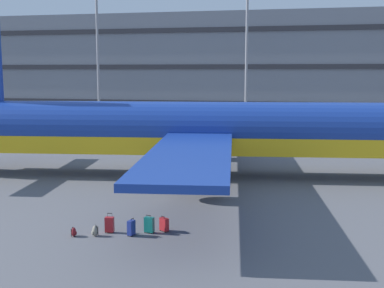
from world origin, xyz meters
name	(u,v)px	position (x,y,z in m)	size (l,w,h in m)	color
ground_plane	(176,177)	(0.00, 0.00, 0.00)	(600.00, 600.00, 0.00)	#5B5B60
terminal_structure	(247,67)	(0.00, 48.51, 8.20)	(141.87, 15.53, 16.39)	slate
airliner	(210,131)	(2.25, 1.07, 3.26)	(43.75, 35.54, 11.21)	navy
light_mast_left	(97,28)	(-20.41, 35.15, 13.67)	(1.80, 0.50, 23.90)	gray
light_mast_center_left	(247,21)	(1.25, 35.15, 14.31)	(1.80, 0.50, 25.15)	gray
suitcase_black	(110,224)	(-0.09, -12.76, 0.40)	(0.42, 0.29, 0.94)	#B21E23
suitcase_red	(149,225)	(1.76, -12.41, 0.41)	(0.49, 0.31, 0.89)	#147266
suitcase_laid_flat	(131,228)	(1.07, -12.97, 0.39)	(0.33, 0.41, 0.84)	navy
suitcase_scuffed	(164,224)	(2.39, -12.03, 0.35)	(0.51, 0.45, 0.76)	#B21E23
backpack_silver	(74,232)	(-1.50, -13.61, 0.20)	(0.30, 0.41, 0.47)	maroon
backpack_large	(95,231)	(-0.57, -13.38, 0.24)	(0.40, 0.40, 0.55)	gray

